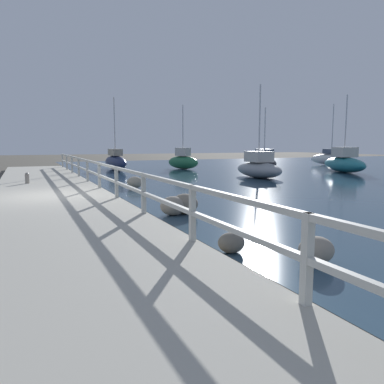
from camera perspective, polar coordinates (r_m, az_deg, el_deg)
ground_plane at (r=13.47m, az=-20.39°, el=-1.47°), size 120.00×120.00×0.00m
dock_walkway at (r=13.46m, az=-20.41°, el=-0.97°), size 3.86×36.00×0.24m
railing at (r=13.61m, az=-12.85°, el=2.80°), size 0.10×32.50×1.00m
boulder_water_edge at (r=16.79m, az=-8.70°, el=1.46°), size 0.70×0.63×0.52m
boulder_far_strip at (r=6.53m, az=18.40°, el=-8.38°), size 0.60×0.54×0.45m
boulder_upstream at (r=6.84m, az=6.00°, el=-7.68°), size 0.50×0.45×0.37m
boulder_near_dock at (r=10.51m, az=-1.11°, el=-1.80°), size 0.76×0.68×0.57m
boulder_mid_strip at (r=10.30m, az=-2.95°, el=-2.12°), size 0.70×0.63×0.53m
mooring_bollard at (r=17.92m, az=-23.83°, el=1.97°), size 0.18×0.18×0.47m
sailboat_white at (r=37.55m, az=20.46°, el=4.83°), size 2.36×4.23×5.60m
sailboat_black at (r=30.62m, az=10.93°, el=4.66°), size 3.13×5.18×4.80m
sailboat_navy at (r=29.14m, az=-11.59°, el=4.60°), size 1.14×5.09×5.42m
sailboat_gray at (r=22.06m, az=10.11°, el=3.67°), size 1.73×4.07×5.29m
sailboat_teal at (r=28.16m, az=22.14°, el=4.15°), size 3.27×5.42×5.27m
sailboat_green at (r=29.40m, az=-1.39°, el=4.78°), size 2.15×3.18×4.92m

